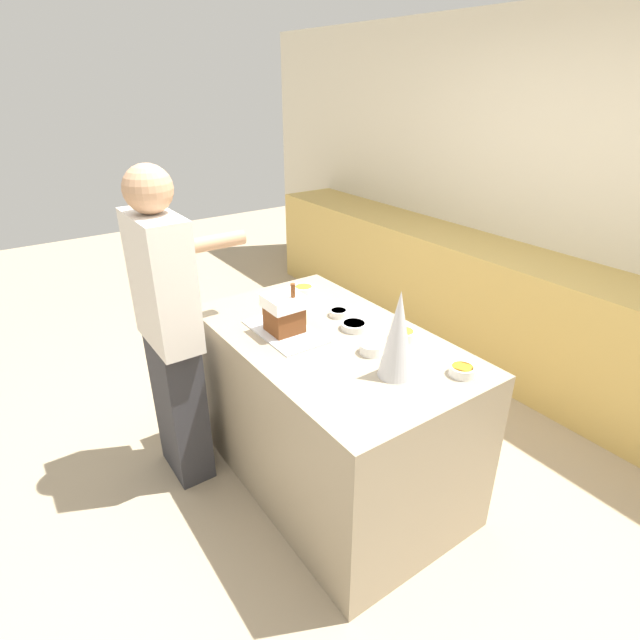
{
  "coord_description": "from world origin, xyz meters",
  "views": [
    {
      "loc": [
        1.82,
        -1.34,
        2.12
      ],
      "look_at": [
        -0.09,
        0.0,
        0.98
      ],
      "focal_mm": 28.0,
      "sensor_mm": 36.0,
      "label": 1
    }
  ],
  "objects_px": {
    "candy_bowl_front_corner": "(339,313)",
    "candy_bowl_behind_tray": "(304,290)",
    "candy_bowl_far_left": "(462,370)",
    "candy_bowl_beside_tree": "(354,326)",
    "person": "(170,331)",
    "baking_tray": "(285,331)",
    "decorative_tree": "(398,335)",
    "candy_bowl_near_tray_right": "(296,302)",
    "gingerbread_house": "(284,312)",
    "candy_bowl_far_right": "(403,334)",
    "candy_bowl_near_tray_left": "(371,348)"
  },
  "relations": [
    {
      "from": "decorative_tree",
      "to": "candy_bowl_far_right",
      "type": "relative_size",
      "value": 3.29
    },
    {
      "from": "decorative_tree",
      "to": "candy_bowl_front_corner",
      "type": "distance_m",
      "value": 0.68
    },
    {
      "from": "candy_bowl_beside_tree",
      "to": "person",
      "type": "relative_size",
      "value": 0.08
    },
    {
      "from": "gingerbread_house",
      "to": "candy_bowl_near_tray_left",
      "type": "height_order",
      "value": "gingerbread_house"
    },
    {
      "from": "gingerbread_house",
      "to": "candy_bowl_behind_tray",
      "type": "xyz_separation_m",
      "value": [
        -0.36,
        0.36,
        -0.08
      ]
    },
    {
      "from": "candy_bowl_near_tray_right",
      "to": "person",
      "type": "relative_size",
      "value": 0.07
    },
    {
      "from": "candy_bowl_far_left",
      "to": "candy_bowl_front_corner",
      "type": "bearing_deg",
      "value": -174.1
    },
    {
      "from": "person",
      "to": "baking_tray",
      "type": "bearing_deg",
      "value": 53.27
    },
    {
      "from": "baking_tray",
      "to": "candy_bowl_beside_tree",
      "type": "distance_m",
      "value": 0.37
    },
    {
      "from": "candy_bowl_near_tray_left",
      "to": "candy_bowl_near_tray_right",
      "type": "bearing_deg",
      "value": -179.59
    },
    {
      "from": "gingerbread_house",
      "to": "decorative_tree",
      "type": "height_order",
      "value": "decorative_tree"
    },
    {
      "from": "gingerbread_house",
      "to": "decorative_tree",
      "type": "relative_size",
      "value": 0.67
    },
    {
      "from": "candy_bowl_near_tray_left",
      "to": "baking_tray",
      "type": "bearing_deg",
      "value": -152.23
    },
    {
      "from": "candy_bowl_beside_tree",
      "to": "candy_bowl_near_tray_left",
      "type": "bearing_deg",
      "value": -20.63
    },
    {
      "from": "candy_bowl_beside_tree",
      "to": "baking_tray",
      "type": "bearing_deg",
      "value": -120.02
    },
    {
      "from": "candy_bowl_front_corner",
      "to": "candy_bowl_far_right",
      "type": "height_order",
      "value": "candy_bowl_far_right"
    },
    {
      "from": "decorative_tree",
      "to": "candy_bowl_beside_tree",
      "type": "relative_size",
      "value": 2.93
    },
    {
      "from": "gingerbread_house",
      "to": "candy_bowl_far_right",
      "type": "relative_size",
      "value": 2.19
    },
    {
      "from": "candy_bowl_far_left",
      "to": "candy_bowl_front_corner",
      "type": "xyz_separation_m",
      "value": [
        -0.81,
        -0.08,
        -0.0
      ]
    },
    {
      "from": "candy_bowl_near_tray_right",
      "to": "candy_bowl_front_corner",
      "type": "relative_size",
      "value": 1.25
    },
    {
      "from": "candy_bowl_behind_tray",
      "to": "person",
      "type": "relative_size",
      "value": 0.07
    },
    {
      "from": "candy_bowl_beside_tree",
      "to": "candy_bowl_near_tray_right",
      "type": "bearing_deg",
      "value": -167.09
    },
    {
      "from": "baking_tray",
      "to": "candy_bowl_far_left",
      "type": "relative_size",
      "value": 4.06
    },
    {
      "from": "baking_tray",
      "to": "candy_bowl_near_tray_left",
      "type": "xyz_separation_m",
      "value": [
        0.43,
        0.23,
        0.02
      ]
    },
    {
      "from": "decorative_tree",
      "to": "candy_bowl_beside_tree",
      "type": "height_order",
      "value": "decorative_tree"
    },
    {
      "from": "baking_tray",
      "to": "gingerbread_house",
      "type": "distance_m",
      "value": 0.11
    },
    {
      "from": "candy_bowl_front_corner",
      "to": "candy_bowl_far_right",
      "type": "distance_m",
      "value": 0.42
    },
    {
      "from": "candy_bowl_behind_tray",
      "to": "person",
      "type": "bearing_deg",
      "value": -90.02
    },
    {
      "from": "gingerbread_house",
      "to": "person",
      "type": "height_order",
      "value": "person"
    },
    {
      "from": "candy_bowl_far_left",
      "to": "candy_bowl_beside_tree",
      "type": "distance_m",
      "value": 0.64
    },
    {
      "from": "candy_bowl_front_corner",
      "to": "candy_bowl_behind_tray",
      "type": "height_order",
      "value": "candy_bowl_behind_tray"
    },
    {
      "from": "gingerbread_house",
      "to": "person",
      "type": "bearing_deg",
      "value": -126.74
    },
    {
      "from": "candy_bowl_near_tray_right",
      "to": "candy_bowl_beside_tree",
      "type": "distance_m",
      "value": 0.43
    },
    {
      "from": "gingerbread_house",
      "to": "candy_bowl_beside_tree",
      "type": "relative_size",
      "value": 1.95
    },
    {
      "from": "candy_bowl_near_tray_left",
      "to": "candy_bowl_near_tray_right",
      "type": "xyz_separation_m",
      "value": [
        -0.67,
        -0.0,
        0.0
      ]
    },
    {
      "from": "candy_bowl_near_tray_right",
      "to": "candy_bowl_behind_tray",
      "type": "height_order",
      "value": "same"
    },
    {
      "from": "candy_bowl_front_corner",
      "to": "candy_bowl_near_tray_right",
      "type": "bearing_deg",
      "value": -152.43
    },
    {
      "from": "candy_bowl_near_tray_left",
      "to": "person",
      "type": "relative_size",
      "value": 0.06
    },
    {
      "from": "candy_bowl_beside_tree",
      "to": "decorative_tree",
      "type": "bearing_deg",
      "value": -16.15
    },
    {
      "from": "candy_bowl_near_tray_left",
      "to": "person",
      "type": "distance_m",
      "value": 1.07
    },
    {
      "from": "baking_tray",
      "to": "person",
      "type": "xyz_separation_m",
      "value": [
        -0.36,
        -0.49,
        -0.01
      ]
    },
    {
      "from": "decorative_tree",
      "to": "candy_bowl_behind_tray",
      "type": "bearing_deg",
      "value": 170.34
    },
    {
      "from": "candy_bowl_far_right",
      "to": "baking_tray",
      "type": "bearing_deg",
      "value": -132.32
    },
    {
      "from": "decorative_tree",
      "to": "candy_bowl_near_tray_right",
      "type": "distance_m",
      "value": 0.9
    },
    {
      "from": "candy_bowl_behind_tray",
      "to": "candy_bowl_beside_tree",
      "type": "bearing_deg",
      "value": -4.03
    },
    {
      "from": "candy_bowl_near_tray_left",
      "to": "candy_bowl_far_left",
      "type": "xyz_separation_m",
      "value": [
        0.38,
        0.21,
        -0.0
      ]
    },
    {
      "from": "candy_bowl_far_left",
      "to": "person",
      "type": "distance_m",
      "value": 1.49
    },
    {
      "from": "decorative_tree",
      "to": "candy_bowl_near_tray_left",
      "type": "xyz_separation_m",
      "value": [
        -0.21,
        0.04,
        -0.18
      ]
    },
    {
      "from": "candy_bowl_far_left",
      "to": "candy_bowl_beside_tree",
      "type": "bearing_deg",
      "value": -169.74
    },
    {
      "from": "gingerbread_house",
      "to": "person",
      "type": "distance_m",
      "value": 0.62
    }
  ]
}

